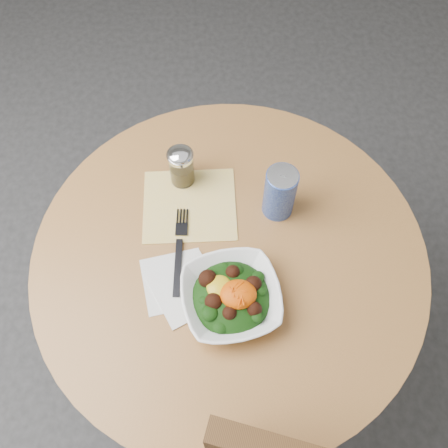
% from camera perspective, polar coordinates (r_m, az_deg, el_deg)
% --- Properties ---
extents(ground, '(6.00, 6.00, 0.00)m').
position_cam_1_polar(ground, '(1.84, 0.40, -13.58)').
color(ground, '#2A292C').
rests_on(ground, ground).
extents(table, '(0.90, 0.90, 0.75)m').
position_cam_1_polar(table, '(1.32, 0.55, -7.13)').
color(table, black).
rests_on(table, ground).
extents(cloth_napkin, '(0.22, 0.20, 0.00)m').
position_cam_1_polar(cloth_napkin, '(1.20, -3.96, 2.17)').
color(cloth_napkin, '#DAA30B').
rests_on(cloth_napkin, table).
extents(paper_napkins, '(0.20, 0.19, 0.00)m').
position_cam_1_polar(paper_napkins, '(1.10, -4.98, -6.96)').
color(paper_napkins, silver).
rests_on(paper_napkins, table).
extents(salad_bowl, '(0.24, 0.24, 0.08)m').
position_cam_1_polar(salad_bowl, '(1.06, 0.82, -8.32)').
color(salad_bowl, white).
rests_on(salad_bowl, table).
extents(fork, '(0.04, 0.22, 0.00)m').
position_cam_1_polar(fork, '(1.14, -5.10, -2.73)').
color(fork, black).
rests_on(fork, table).
extents(spice_shaker, '(0.06, 0.06, 0.11)m').
position_cam_1_polar(spice_shaker, '(1.19, -4.89, 6.59)').
color(spice_shaker, silver).
rests_on(spice_shaker, table).
extents(beverage_can, '(0.07, 0.07, 0.14)m').
position_cam_1_polar(beverage_can, '(1.14, 6.40, 3.58)').
color(beverage_can, navy).
rests_on(beverage_can, table).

